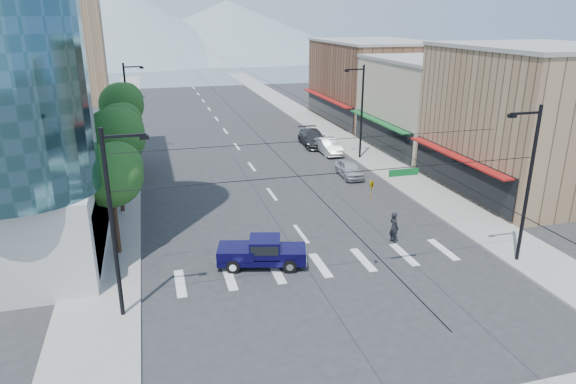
# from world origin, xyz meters

# --- Properties ---
(ground) EXTENTS (160.00, 160.00, 0.00)m
(ground) POSITION_xyz_m (0.00, 0.00, 0.00)
(ground) COLOR #28282B
(ground) RESTS_ON ground
(sidewalk_left) EXTENTS (4.00, 120.00, 0.15)m
(sidewalk_left) POSITION_xyz_m (-12.00, 40.00, 0.07)
(sidewalk_left) COLOR gray
(sidewalk_left) RESTS_ON ground
(sidewalk_right) EXTENTS (4.00, 120.00, 0.15)m
(sidewalk_right) POSITION_xyz_m (12.00, 40.00, 0.07)
(sidewalk_right) COLOR gray
(sidewalk_right) RESTS_ON ground
(shop_near) EXTENTS (12.00, 14.00, 11.00)m
(shop_near) POSITION_xyz_m (20.00, 10.00, 5.50)
(shop_near) COLOR #8C6B4C
(shop_near) RESTS_ON ground
(shop_mid) EXTENTS (12.00, 14.00, 9.00)m
(shop_mid) POSITION_xyz_m (20.00, 24.00, 4.50)
(shop_mid) COLOR tan
(shop_mid) RESTS_ON ground
(shop_far) EXTENTS (12.00, 18.00, 10.00)m
(shop_far) POSITION_xyz_m (20.00, 40.00, 5.00)
(shop_far) COLOR brown
(shop_far) RESTS_ON ground
(clock_tower) EXTENTS (4.80, 4.80, 20.40)m
(clock_tower) POSITION_xyz_m (-16.50, 62.00, 10.64)
(clock_tower) COLOR #8C6B4C
(clock_tower) RESTS_ON ground
(mountain_left) EXTENTS (80.00, 80.00, 22.00)m
(mountain_left) POSITION_xyz_m (-15.00, 150.00, 11.00)
(mountain_left) COLOR gray
(mountain_left) RESTS_ON ground
(mountain_right) EXTENTS (90.00, 90.00, 18.00)m
(mountain_right) POSITION_xyz_m (20.00, 160.00, 9.00)
(mountain_right) COLOR gray
(mountain_right) RESTS_ON ground
(tree_near) EXTENTS (3.65, 3.64, 6.71)m
(tree_near) POSITION_xyz_m (-11.07, 6.10, 4.99)
(tree_near) COLOR black
(tree_near) RESTS_ON ground
(tree_midnear) EXTENTS (4.09, 4.09, 7.52)m
(tree_midnear) POSITION_xyz_m (-11.07, 13.10, 5.59)
(tree_midnear) COLOR black
(tree_midnear) RESTS_ON ground
(tree_midfar) EXTENTS (3.65, 3.64, 6.71)m
(tree_midfar) POSITION_xyz_m (-11.07, 20.10, 4.99)
(tree_midfar) COLOR black
(tree_midfar) RESTS_ON ground
(tree_far) EXTENTS (4.09, 4.09, 7.52)m
(tree_far) POSITION_xyz_m (-11.07, 27.10, 5.59)
(tree_far) COLOR black
(tree_far) RESTS_ON ground
(signal_rig) EXTENTS (21.80, 0.20, 9.00)m
(signal_rig) POSITION_xyz_m (0.19, -1.00, 4.64)
(signal_rig) COLOR black
(signal_rig) RESTS_ON ground
(lamp_pole_nw) EXTENTS (2.00, 0.25, 9.00)m
(lamp_pole_nw) POSITION_xyz_m (-10.67, 30.00, 4.94)
(lamp_pole_nw) COLOR black
(lamp_pole_nw) RESTS_ON ground
(lamp_pole_ne) EXTENTS (2.00, 0.25, 9.00)m
(lamp_pole_ne) POSITION_xyz_m (10.67, 22.00, 4.94)
(lamp_pole_ne) COLOR black
(lamp_pole_ne) RESTS_ON ground
(pickup_truck) EXTENTS (5.26, 2.96, 1.69)m
(pickup_truck) POSITION_xyz_m (-3.41, 2.34, 0.88)
(pickup_truck) COLOR #0A0734
(pickup_truck) RESTS_ON ground
(pedestrian) EXTENTS (0.62, 0.81, 1.98)m
(pedestrian) POSITION_xyz_m (5.17, 3.31, 0.99)
(pedestrian) COLOR black
(pedestrian) RESTS_ON ground
(parked_car_near) EXTENTS (1.92, 4.28, 1.43)m
(parked_car_near) POSITION_xyz_m (7.60, 16.75, 0.71)
(parked_car_near) COLOR silver
(parked_car_near) RESTS_ON ground
(parked_car_mid) EXTENTS (1.74, 4.76, 1.56)m
(parked_car_mid) POSITION_xyz_m (8.47, 24.64, 0.78)
(parked_car_mid) COLOR silver
(parked_car_mid) RESTS_ON ground
(parked_car_far) EXTENTS (2.72, 5.94, 1.69)m
(parked_car_far) POSITION_xyz_m (8.00, 28.28, 0.84)
(parked_car_far) COLOR #2D2D2F
(parked_car_far) RESTS_ON ground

